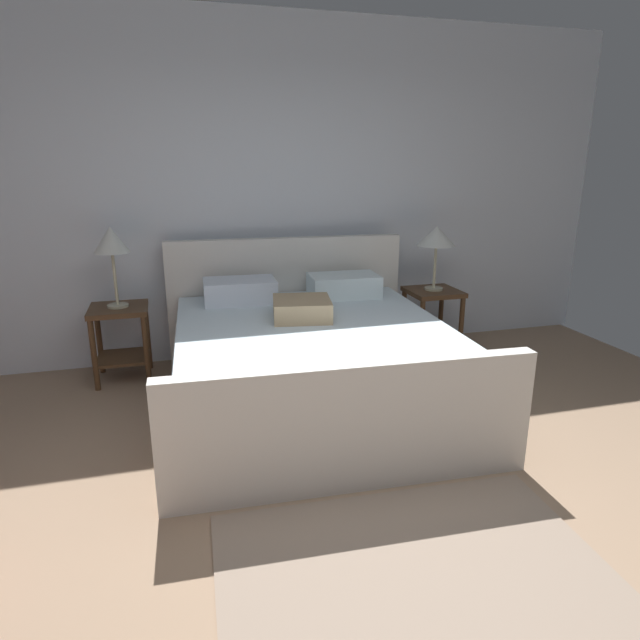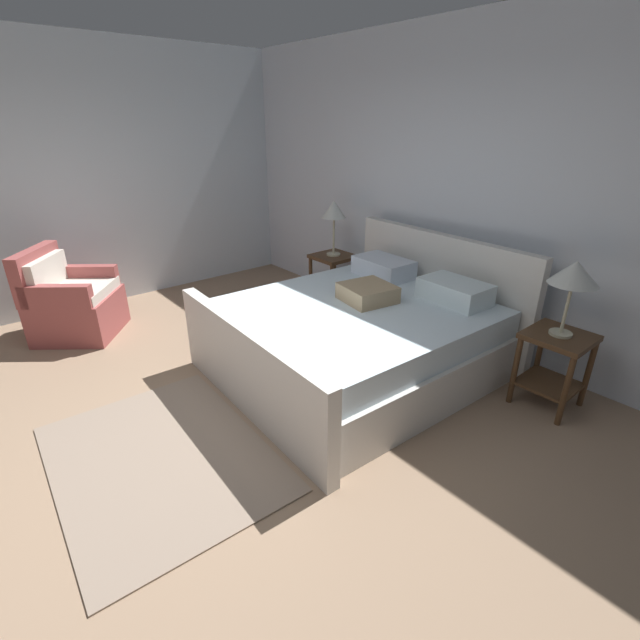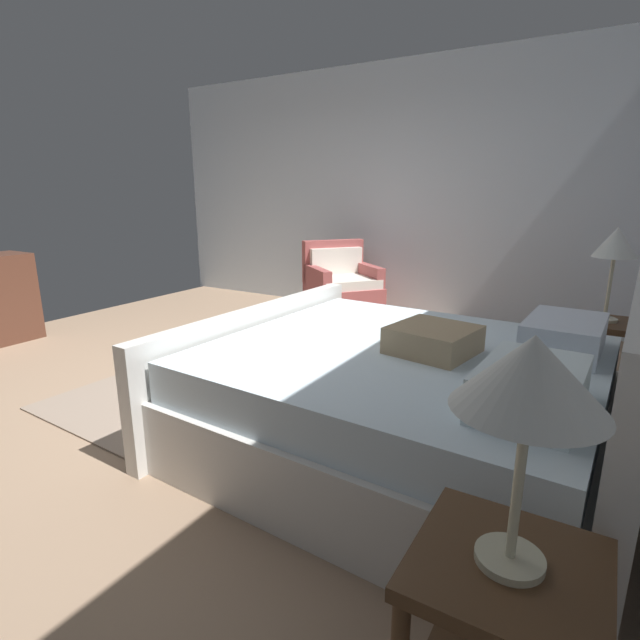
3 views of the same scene
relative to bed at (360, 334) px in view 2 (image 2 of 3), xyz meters
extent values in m
cube|color=#95785F|center=(-0.02, -1.69, -0.35)|extent=(6.23, 5.79, 0.02)
cube|color=silver|center=(-0.02, 1.26, 1.09)|extent=(6.35, 0.12, 2.87)
cube|color=silver|center=(-3.19, -1.69, 1.09)|extent=(0.12, 5.91, 2.87)
cube|color=silver|center=(0.00, -0.05, -0.14)|extent=(1.99, 2.09, 0.40)
cube|color=silver|center=(0.05, 1.00, 0.20)|extent=(2.02, 0.20, 1.07)
cube|color=silver|center=(-0.05, -1.10, 0.02)|extent=(2.02, 0.20, 0.71)
cube|color=silver|center=(0.00, -0.05, 0.17)|extent=(1.90, 2.03, 0.22)
cube|color=silver|center=(-0.39, 0.69, 0.37)|extent=(0.58, 0.39, 0.18)
cube|color=silver|center=(0.46, 0.65, 0.37)|extent=(0.58, 0.39, 0.18)
cube|color=tan|center=(-0.03, 0.10, 0.35)|extent=(0.46, 0.46, 0.14)
cube|color=#4B311D|center=(1.32, 0.74, 0.24)|extent=(0.44, 0.44, 0.04)
cube|color=#4B311D|center=(1.32, 0.74, -0.16)|extent=(0.40, 0.40, 0.02)
cylinder|color=#4B311D|center=(1.13, 0.55, -0.06)|extent=(0.04, 0.04, 0.56)
cylinder|color=#4B311D|center=(1.51, 0.55, -0.06)|extent=(0.04, 0.04, 0.56)
cylinder|color=#4B311D|center=(1.13, 0.93, -0.06)|extent=(0.04, 0.04, 0.56)
cylinder|color=#4B311D|center=(1.51, 0.93, -0.06)|extent=(0.04, 0.04, 0.56)
cylinder|color=#B7B293|center=(1.32, 0.74, 0.27)|extent=(0.16, 0.16, 0.02)
cylinder|color=#B7B293|center=(1.32, 0.74, 0.47)|extent=(0.02, 0.02, 0.37)
cone|color=silver|center=(1.32, 0.74, 0.74)|extent=(0.33, 0.33, 0.17)
cube|color=#4B311D|center=(-1.33, 0.87, 0.24)|extent=(0.44, 0.44, 0.04)
cube|color=#4B311D|center=(-1.33, 0.87, -0.16)|extent=(0.40, 0.40, 0.02)
cylinder|color=#4B311D|center=(-1.52, 0.68, -0.06)|extent=(0.04, 0.04, 0.56)
cylinder|color=#4B311D|center=(-1.14, 0.68, -0.06)|extent=(0.04, 0.04, 0.56)
cylinder|color=#4B311D|center=(-1.52, 1.06, -0.06)|extent=(0.04, 0.04, 0.56)
cylinder|color=#4B311D|center=(-1.14, 1.06, -0.06)|extent=(0.04, 0.04, 0.56)
cylinder|color=#B7B293|center=(-1.33, 0.87, 0.27)|extent=(0.16, 0.16, 0.02)
cylinder|color=#B7B293|center=(-1.33, 0.87, 0.48)|extent=(0.02, 0.02, 0.41)
cone|color=silver|center=(-1.33, 0.87, 0.79)|extent=(0.27, 0.27, 0.20)
cube|color=#9F4B48|center=(-2.36, -1.69, -0.13)|extent=(1.01, 1.01, 0.42)
cube|color=beige|center=(-2.36, -1.69, 0.13)|extent=(0.93, 0.93, 0.10)
cube|color=#9F4B48|center=(-2.56, -1.93, 0.32)|extent=(0.64, 0.54, 0.48)
cube|color=beige|center=(-2.50, -1.86, 0.30)|extent=(0.54, 0.46, 0.36)
cube|color=#9F4B48|center=(-2.12, -1.88, 0.19)|extent=(0.48, 0.57, 0.22)
cube|color=#9F4B48|center=(-2.60, -1.49, 0.19)|extent=(0.48, 0.57, 0.22)
cube|color=gray|center=(0.00, -1.82, -0.33)|extent=(1.74, 1.33, 0.01)
camera|label=1|loc=(-0.91, -3.55, 1.36)|focal=30.77mm
camera|label=2|loc=(2.48, -2.53, 1.71)|focal=25.43mm
camera|label=3|loc=(2.38, 0.85, 1.11)|focal=27.36mm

